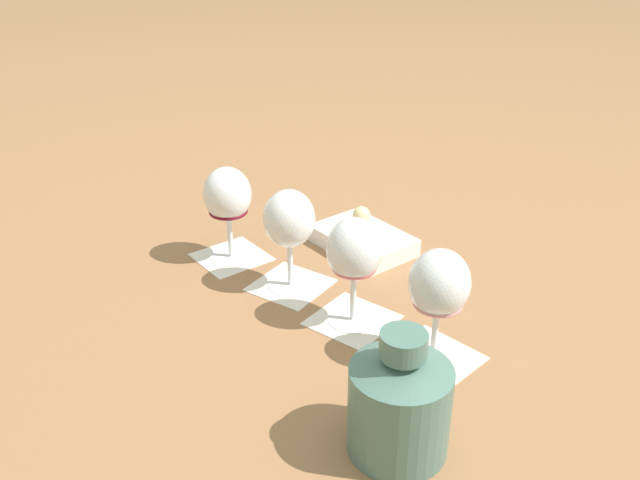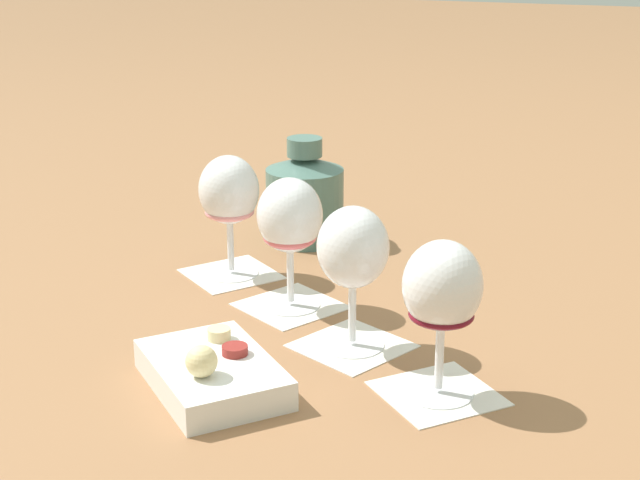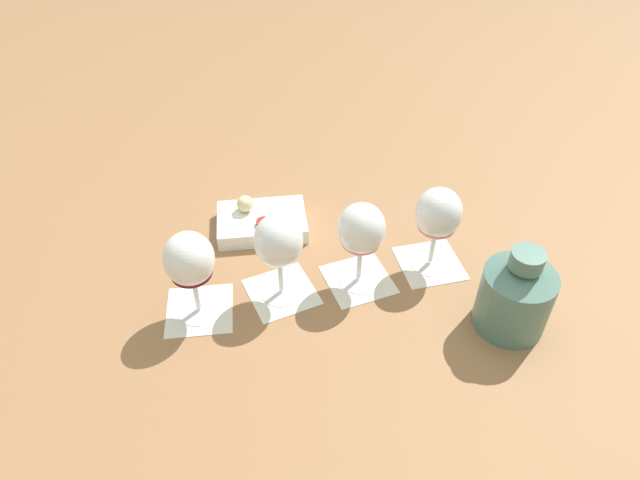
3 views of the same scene
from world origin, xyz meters
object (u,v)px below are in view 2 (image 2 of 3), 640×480
at_px(wine_glass_1, 290,222).
at_px(wine_glass_2, 353,255).
at_px(wine_glass_0, 229,196).
at_px(snack_dish, 212,373).
at_px(ceramic_vase, 305,196).
at_px(wine_glass_3, 442,294).

height_order(wine_glass_1, wine_glass_2, same).
bearing_deg(wine_glass_2, wine_glass_0, 143.62).
relative_size(wine_glass_2, snack_dish, 0.80).
bearing_deg(wine_glass_1, wine_glass_2, -38.89).
xyz_separation_m(wine_glass_2, snack_dish, (-0.10, -0.14, -0.09)).
height_order(wine_glass_0, ceramic_vase, wine_glass_0).
relative_size(wine_glass_0, ceramic_vase, 1.05).
xyz_separation_m(wine_glass_2, wine_glass_3, (0.11, -0.08, 0.00)).
bearing_deg(wine_glass_3, wine_glass_0, 144.34).
xyz_separation_m(wine_glass_3, ceramic_vase, (-0.28, 0.39, -0.04)).
distance_m(wine_glass_3, ceramic_vase, 0.49).
xyz_separation_m(wine_glass_0, ceramic_vase, (0.04, 0.16, -0.04)).
distance_m(wine_glass_1, snack_dish, 0.24).
height_order(wine_glass_2, snack_dish, wine_glass_2).
bearing_deg(snack_dish, wine_glass_3, 16.09).
relative_size(wine_glass_1, snack_dish, 0.80).
bearing_deg(wine_glass_3, ceramic_vase, 125.58).
height_order(wine_glass_2, wine_glass_3, same).
xyz_separation_m(wine_glass_1, wine_glass_2, (0.10, -0.08, 0.00)).
xyz_separation_m(wine_glass_2, ceramic_vase, (-0.17, 0.32, -0.04)).
xyz_separation_m(wine_glass_1, snack_dish, (0.00, -0.22, -0.09)).
bearing_deg(wine_glass_3, wine_glass_1, 143.45).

